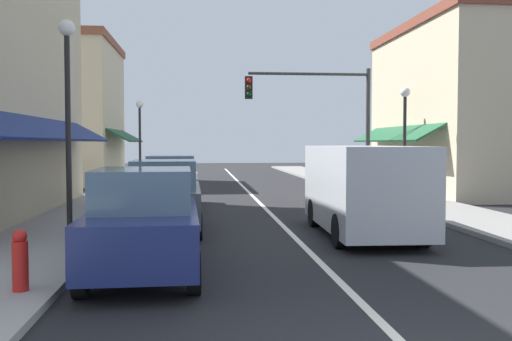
# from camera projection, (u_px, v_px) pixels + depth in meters

# --- Properties ---
(ground_plane) EXTENTS (80.00, 80.00, 0.00)m
(ground_plane) POSITION_uv_depth(u_px,v_px,m) (255.00, 199.00, 22.48)
(ground_plane) COLOR black
(sidewalk_left) EXTENTS (2.60, 56.00, 0.12)m
(sidewalk_left) POSITION_uv_depth(u_px,v_px,m) (113.00, 199.00, 21.93)
(sidewalk_left) COLOR #A39E99
(sidewalk_left) RESTS_ON ground
(sidewalk_right) EXTENTS (2.60, 56.00, 0.12)m
(sidewalk_right) POSITION_uv_depth(u_px,v_px,m) (392.00, 196.00, 23.02)
(sidewalk_right) COLOR gray
(sidewalk_right) RESTS_ON ground
(lane_center_stripe) EXTENTS (0.14, 52.00, 0.01)m
(lane_center_stripe) POSITION_uv_depth(u_px,v_px,m) (255.00, 199.00, 22.48)
(lane_center_stripe) COLOR silver
(lane_center_stripe) RESTS_ON ground
(storefront_right_block) EXTENTS (5.51, 10.20, 7.42)m
(storefront_right_block) POSITION_uv_depth(u_px,v_px,m) (452.00, 108.00, 25.17)
(storefront_right_block) COLOR #BCAD8E
(storefront_right_block) RESTS_ON ground
(storefront_far_left) EXTENTS (6.00, 8.20, 7.77)m
(storefront_far_left) POSITION_uv_depth(u_px,v_px,m) (71.00, 112.00, 31.32)
(storefront_far_left) COLOR beige
(storefront_far_left) RESTS_ON ground
(parked_car_nearest_left) EXTENTS (1.87, 4.14, 1.77)m
(parked_car_nearest_left) POSITION_uv_depth(u_px,v_px,m) (144.00, 223.00, 9.45)
(parked_car_nearest_left) COLOR navy
(parked_car_nearest_left) RESTS_ON ground
(parked_car_second_left) EXTENTS (1.83, 4.12, 1.77)m
(parked_car_second_left) POSITION_uv_depth(u_px,v_px,m) (165.00, 196.00, 14.07)
(parked_car_second_left) COLOR #4C5156
(parked_car_second_left) RESTS_ON ground
(parked_car_third_left) EXTENTS (1.79, 4.11, 1.77)m
(parked_car_third_left) POSITION_uv_depth(u_px,v_px,m) (171.00, 182.00, 19.21)
(parked_car_third_left) COLOR silver
(parked_car_third_left) RESTS_ON ground
(van_in_lane) EXTENTS (2.11, 5.23, 2.12)m
(van_in_lane) POSITION_uv_depth(u_px,v_px,m) (363.00, 187.00, 13.52)
(van_in_lane) COLOR #B2B7BC
(van_in_lane) RESTS_ON ground
(traffic_signal_mast_arm) EXTENTS (5.24, 0.50, 5.26)m
(traffic_signal_mast_arm) POSITION_uv_depth(u_px,v_px,m) (324.00, 108.00, 23.52)
(traffic_signal_mast_arm) COLOR #333333
(traffic_signal_mast_arm) RESTS_ON ground
(street_lamp_left_near) EXTENTS (0.36, 0.36, 4.87)m
(street_lamp_left_near) POSITION_uv_depth(u_px,v_px,m) (68.00, 93.00, 12.51)
(street_lamp_left_near) COLOR black
(street_lamp_left_near) RESTS_ON ground
(street_lamp_right_mid) EXTENTS (0.36, 0.36, 4.20)m
(street_lamp_right_mid) POSITION_uv_depth(u_px,v_px,m) (405.00, 124.00, 20.62)
(street_lamp_right_mid) COLOR black
(street_lamp_right_mid) RESTS_ON ground
(street_lamp_left_far) EXTENTS (0.36, 0.36, 4.26)m
(street_lamp_left_far) POSITION_uv_depth(u_px,v_px,m) (140.00, 128.00, 28.12)
(street_lamp_left_far) COLOR black
(street_lamp_left_far) RESTS_ON ground
(fire_hydrant) EXTENTS (0.22, 0.22, 0.87)m
(fire_hydrant) POSITION_uv_depth(u_px,v_px,m) (20.00, 260.00, 8.01)
(fire_hydrant) COLOR red
(fire_hydrant) RESTS_ON ground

